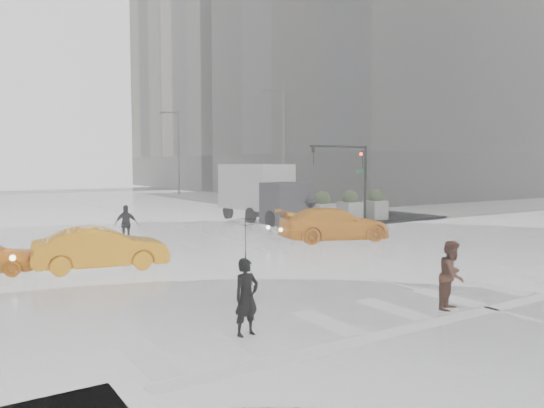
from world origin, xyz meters
TOP-DOWN VIEW (x-y plane):
  - ground at (0.00, 0.00)m, footprint 120.00×120.00m
  - sidewalk_ne at (19.50, 17.50)m, footprint 35.00×35.00m
  - building_ne at (29.00, 27.00)m, footprint 26.05×26.05m
  - building_ne_far at (29.00, 56.00)m, footprint 26.05×26.05m
  - road_markings at (0.00, 0.00)m, footprint 18.00×48.00m
  - traffic_signal_pole at (9.01, 8.01)m, footprint 4.45×0.42m
  - street_lamp_near at (10.87, 18.00)m, footprint 2.15×0.22m
  - street_lamp_far at (10.87, 38.00)m, footprint 2.15×0.22m
  - planter_west at (7.00, 8.20)m, footprint 1.10×1.10m
  - planter_mid at (9.00, 8.20)m, footprint 1.10×1.10m
  - planter_east at (11.00, 8.20)m, footprint 1.10×1.10m
  - pedestrian_black at (-5.91, -5.83)m, footprint 1.08×1.09m
  - pedestrian_brown at (-0.85, -6.80)m, footprint 0.98×0.87m
  - pedestrian_far_a at (-4.10, 7.81)m, footprint 1.14×0.97m
  - pedestrian_far_b at (4.02, 5.28)m, footprint 1.29×1.35m
  - taxi_mid at (-6.57, 2.53)m, footprint 4.41×2.13m
  - taxi_rear at (4.00, 3.48)m, footprint 4.88×3.17m
  - box_truck at (5.44, 11.89)m, footprint 2.41×6.43m

SIDE VIEW (x-z plane):
  - ground at x=0.00m, z-range 0.00..0.00m
  - road_markings at x=0.00m, z-range 0.00..0.01m
  - sidewalk_ne at x=19.50m, z-range 0.00..0.15m
  - taxi_mid at x=-6.57m, z-range 0.00..1.39m
  - taxi_rear at x=4.00m, z-range 0.00..1.48m
  - pedestrian_brown at x=-0.85m, z-range 0.00..1.66m
  - pedestrian_far_a at x=-4.10m, z-range 0.00..1.67m
  - pedestrian_far_b at x=4.02m, z-range 0.00..1.86m
  - planter_west at x=7.00m, z-range 0.08..1.88m
  - planter_mid at x=9.00m, z-range 0.08..1.88m
  - planter_east at x=11.00m, z-range 0.08..1.88m
  - pedestrian_black at x=-5.91m, z-range 0.42..2.85m
  - box_truck at x=5.44m, z-range 0.12..3.53m
  - traffic_signal_pole at x=9.01m, z-range 0.97..5.47m
  - street_lamp_near at x=10.87m, z-range 0.45..9.45m
  - street_lamp_far at x=10.87m, z-range 0.45..9.45m
  - building_ne_far at x=29.00m, z-range -1.73..34.27m
  - building_ne at x=29.00m, z-range -1.79..40.21m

